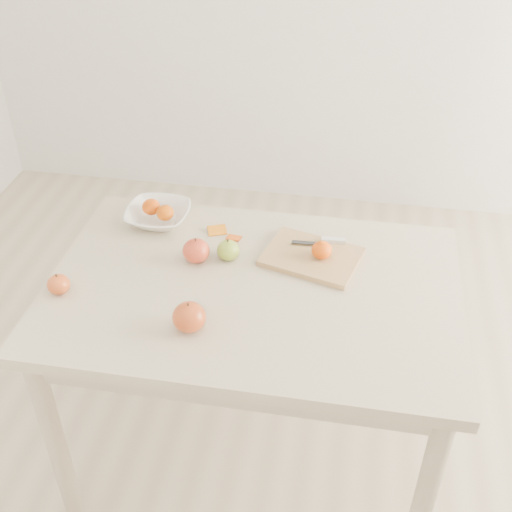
# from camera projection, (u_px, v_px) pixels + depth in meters

# --- Properties ---
(ground) EXTENTS (3.50, 3.50, 0.00)m
(ground) POSITION_uv_depth(u_px,v_px,m) (254.00, 446.00, 2.31)
(ground) COLOR #C6B293
(ground) RESTS_ON ground
(table) EXTENTS (1.20, 0.80, 0.75)m
(table) POSITION_uv_depth(u_px,v_px,m) (253.00, 311.00, 1.92)
(table) COLOR #C5B595
(table) RESTS_ON ground
(cutting_board) EXTENTS (0.33, 0.27, 0.02)m
(cutting_board) POSITION_uv_depth(u_px,v_px,m) (311.00, 257.00, 1.96)
(cutting_board) COLOR tan
(cutting_board) RESTS_ON table
(board_tangerine) EXTENTS (0.06, 0.06, 0.05)m
(board_tangerine) POSITION_uv_depth(u_px,v_px,m) (322.00, 250.00, 1.93)
(board_tangerine) COLOR red
(board_tangerine) RESTS_ON cutting_board
(fruit_bowl) EXTENTS (0.21, 0.21, 0.05)m
(fruit_bowl) POSITION_uv_depth(u_px,v_px,m) (158.00, 215.00, 2.11)
(fruit_bowl) COLOR white
(fruit_bowl) RESTS_ON table
(bowl_tangerine_near) EXTENTS (0.06, 0.06, 0.05)m
(bowl_tangerine_near) POSITION_uv_depth(u_px,v_px,m) (151.00, 207.00, 2.11)
(bowl_tangerine_near) COLOR #C93E07
(bowl_tangerine_near) RESTS_ON fruit_bowl
(bowl_tangerine_far) EXTENTS (0.06, 0.06, 0.05)m
(bowl_tangerine_far) POSITION_uv_depth(u_px,v_px,m) (165.00, 213.00, 2.08)
(bowl_tangerine_far) COLOR #E85D08
(bowl_tangerine_far) RESTS_ON fruit_bowl
(orange_peel_a) EXTENTS (0.07, 0.06, 0.01)m
(orange_peel_a) POSITION_uv_depth(u_px,v_px,m) (217.00, 231.00, 2.08)
(orange_peel_a) COLOR orange
(orange_peel_a) RESTS_ON table
(orange_peel_b) EXTENTS (0.05, 0.04, 0.01)m
(orange_peel_b) POSITION_uv_depth(u_px,v_px,m) (234.00, 238.00, 2.05)
(orange_peel_b) COLOR #D4520F
(orange_peel_b) RESTS_ON table
(paring_knife) EXTENTS (0.17, 0.05, 0.01)m
(paring_knife) POSITION_uv_depth(u_px,v_px,m) (329.00, 241.00, 2.00)
(paring_knife) COLOR white
(paring_knife) RESTS_ON cutting_board
(apple_green) EXTENTS (0.07, 0.07, 0.06)m
(apple_green) POSITION_uv_depth(u_px,v_px,m) (228.00, 250.00, 1.95)
(apple_green) COLOR #5C871E
(apple_green) RESTS_ON table
(apple_red_c) EXTENTS (0.09, 0.09, 0.08)m
(apple_red_c) POSITION_uv_depth(u_px,v_px,m) (189.00, 317.00, 1.69)
(apple_red_c) COLOR maroon
(apple_red_c) RESTS_ON table
(apple_red_a) EXTENTS (0.08, 0.08, 0.07)m
(apple_red_a) POSITION_uv_depth(u_px,v_px,m) (196.00, 251.00, 1.94)
(apple_red_a) COLOR #A20615
(apple_red_a) RESTS_ON table
(apple_red_d) EXTENTS (0.06, 0.06, 0.06)m
(apple_red_d) POSITION_uv_depth(u_px,v_px,m) (58.00, 284.00, 1.82)
(apple_red_d) COLOR #A62518
(apple_red_d) RESTS_ON table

